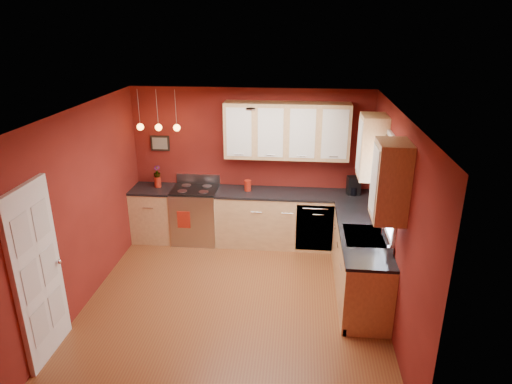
# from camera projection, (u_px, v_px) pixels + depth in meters

# --- Properties ---
(floor) EXTENTS (4.20, 4.20, 0.00)m
(floor) POSITION_uv_depth(u_px,v_px,m) (235.00, 301.00, 6.25)
(floor) COLOR brown
(floor) RESTS_ON ground
(ceiling) EXTENTS (4.00, 4.20, 0.02)m
(ceiling) POSITION_uv_depth(u_px,v_px,m) (231.00, 113.00, 5.33)
(ceiling) COLOR silver
(ceiling) RESTS_ON wall_back
(wall_back) EXTENTS (4.00, 0.02, 2.60)m
(wall_back) POSITION_uv_depth(u_px,v_px,m) (251.00, 165.00, 7.74)
(wall_back) COLOR maroon
(wall_back) RESTS_ON floor
(wall_front) EXTENTS (4.00, 0.02, 2.60)m
(wall_front) POSITION_uv_depth(u_px,v_px,m) (196.00, 314.00, 3.83)
(wall_front) COLOR maroon
(wall_front) RESTS_ON floor
(wall_left) EXTENTS (0.02, 4.20, 2.60)m
(wall_left) POSITION_uv_depth(u_px,v_px,m) (82.00, 208.00, 5.97)
(wall_left) COLOR maroon
(wall_left) RESTS_ON floor
(wall_right) EXTENTS (0.02, 4.20, 2.60)m
(wall_right) POSITION_uv_depth(u_px,v_px,m) (394.00, 221.00, 5.60)
(wall_right) COLOR maroon
(wall_right) RESTS_ON floor
(base_cabinets_back_left) EXTENTS (0.70, 0.60, 0.90)m
(base_cabinets_back_left) POSITION_uv_depth(u_px,v_px,m) (155.00, 214.00, 7.92)
(base_cabinets_back_left) COLOR #DBAF75
(base_cabinets_back_left) RESTS_ON floor
(base_cabinets_back_right) EXTENTS (2.54, 0.60, 0.90)m
(base_cabinets_back_right) POSITION_uv_depth(u_px,v_px,m) (292.00, 220.00, 7.70)
(base_cabinets_back_right) COLOR #DBAF75
(base_cabinets_back_right) RESTS_ON floor
(base_cabinets_right) EXTENTS (0.60, 2.10, 0.90)m
(base_cabinets_right) POSITION_uv_depth(u_px,v_px,m) (359.00, 262.00, 6.35)
(base_cabinets_right) COLOR #DBAF75
(base_cabinets_right) RESTS_ON floor
(counter_back_left) EXTENTS (0.70, 0.62, 0.04)m
(counter_back_left) POSITION_uv_depth(u_px,v_px,m) (153.00, 189.00, 7.75)
(counter_back_left) COLOR black
(counter_back_left) RESTS_ON base_cabinets_back_left
(counter_back_right) EXTENTS (2.54, 0.62, 0.04)m
(counter_back_right) POSITION_uv_depth(u_px,v_px,m) (293.00, 194.00, 7.53)
(counter_back_right) COLOR black
(counter_back_right) RESTS_ON base_cabinets_back_right
(counter_right) EXTENTS (0.62, 2.10, 0.04)m
(counter_right) POSITION_uv_depth(u_px,v_px,m) (362.00, 232.00, 6.18)
(counter_right) COLOR black
(counter_right) RESTS_ON base_cabinets_right
(gas_range) EXTENTS (0.76, 0.64, 1.11)m
(gas_range) POSITION_uv_depth(u_px,v_px,m) (196.00, 214.00, 7.84)
(gas_range) COLOR #ACACB1
(gas_range) RESTS_ON floor
(dishwasher_front) EXTENTS (0.60, 0.02, 0.80)m
(dishwasher_front) POSITION_uv_depth(u_px,v_px,m) (314.00, 228.00, 7.39)
(dishwasher_front) COLOR #ACACB1
(dishwasher_front) RESTS_ON base_cabinets_back_right
(sink) EXTENTS (0.50, 0.70, 0.33)m
(sink) POSITION_uv_depth(u_px,v_px,m) (364.00, 237.00, 6.05)
(sink) COLOR gray
(sink) RESTS_ON counter_right
(window) EXTENTS (0.06, 1.02, 1.22)m
(window) POSITION_uv_depth(u_px,v_px,m) (391.00, 183.00, 5.75)
(window) COLOR white
(window) RESTS_ON wall_right
(door_left_wall) EXTENTS (0.12, 0.82, 2.05)m
(door_left_wall) POSITION_uv_depth(u_px,v_px,m) (38.00, 274.00, 4.95)
(door_left_wall) COLOR white
(door_left_wall) RESTS_ON floor
(upper_cabinets_back) EXTENTS (2.00, 0.35, 0.90)m
(upper_cabinets_back) POSITION_uv_depth(u_px,v_px,m) (287.00, 131.00, 7.29)
(upper_cabinets_back) COLOR #DBAF75
(upper_cabinets_back) RESTS_ON wall_back
(upper_cabinets_right) EXTENTS (0.35, 1.95, 0.90)m
(upper_cabinets_right) POSITION_uv_depth(u_px,v_px,m) (380.00, 162.00, 5.69)
(upper_cabinets_right) COLOR #DBAF75
(upper_cabinets_right) RESTS_ON wall_right
(wall_picture) EXTENTS (0.32, 0.03, 0.26)m
(wall_picture) POSITION_uv_depth(u_px,v_px,m) (160.00, 143.00, 7.74)
(wall_picture) COLOR black
(wall_picture) RESTS_ON wall_back
(pendant_lights) EXTENTS (0.71, 0.11, 0.66)m
(pendant_lights) POSITION_uv_depth(u_px,v_px,m) (158.00, 127.00, 7.30)
(pendant_lights) COLOR gray
(pendant_lights) RESTS_ON ceiling
(red_canister) EXTENTS (0.12, 0.12, 0.18)m
(red_canister) POSITION_uv_depth(u_px,v_px,m) (248.00, 185.00, 7.59)
(red_canister) COLOR maroon
(red_canister) RESTS_ON counter_back_right
(red_vase) EXTENTS (0.11, 0.11, 0.18)m
(red_vase) POSITION_uv_depth(u_px,v_px,m) (158.00, 182.00, 7.76)
(red_vase) COLOR maroon
(red_vase) RESTS_ON counter_back_left
(flowers) EXTENTS (0.12, 0.12, 0.21)m
(flowers) POSITION_uv_depth(u_px,v_px,m) (157.00, 172.00, 7.70)
(flowers) COLOR maroon
(flowers) RESTS_ON red_vase
(coffee_maker) EXTENTS (0.23, 0.22, 0.30)m
(coffee_maker) POSITION_uv_depth(u_px,v_px,m) (354.00, 186.00, 7.42)
(coffee_maker) COLOR black
(coffee_maker) RESTS_ON counter_back_right
(soap_pump) EXTENTS (0.09, 0.09, 0.17)m
(soap_pump) POSITION_uv_depth(u_px,v_px,m) (390.00, 249.00, 5.50)
(soap_pump) COLOR silver
(soap_pump) RESTS_ON counter_right
(dish_towel) EXTENTS (0.22, 0.01, 0.29)m
(dish_towel) POSITION_uv_depth(u_px,v_px,m) (184.00, 220.00, 7.53)
(dish_towel) COLOR maroon
(dish_towel) RESTS_ON gas_range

